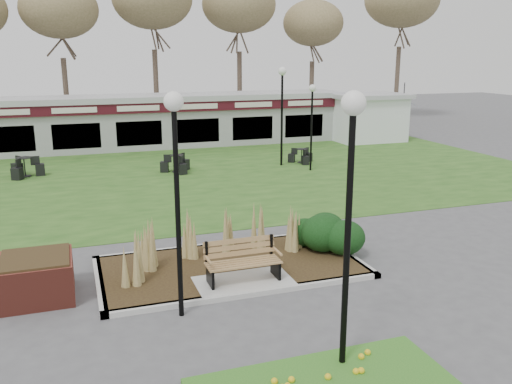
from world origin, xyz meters
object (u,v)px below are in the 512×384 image
object	(u,v)px
park_bench	(242,260)
lamp_post_near_right	(350,172)
brick_planter	(37,278)
service_hut	(367,117)
lamp_post_near_left	(176,157)
lamp_post_mid_right	(282,94)
food_pavilion	(136,121)
bistro_set_b	(177,166)
bistro_set_d	(302,158)
bistro_set_a	(25,170)
lamp_post_far_right	(312,108)
patio_umbrella	(403,115)

from	to	relation	value
park_bench	lamp_post_near_right	xyz separation A→B (m)	(0.59, -3.75, 2.78)
park_bench	brick_planter	distance (m)	4.47
brick_planter	service_hut	xyz separation A→B (m)	(17.90, 17.00, 0.97)
lamp_post_near_left	lamp_post_mid_right	distance (m)	15.36
food_pavilion	bistro_set_b	size ratio (longest dim) A/B	17.41
lamp_post_near_left	lamp_post_near_right	size ratio (longest dim) A/B	0.97
food_pavilion	lamp_post_mid_right	world-z (taller)	lamp_post_mid_right
bistro_set_d	bistro_set_a	bearing A→B (deg)	175.14
park_bench	brick_planter	xyz separation A→B (m)	(-4.40, 0.75, -0.11)
lamp_post_near_right	bistro_set_b	size ratio (longest dim) A/B	3.27
bistro_set_a	bistro_set_d	world-z (taller)	bistro_set_a
lamp_post_near_right	bistro_set_a	world-z (taller)	lamp_post_near_right
food_pavilion	brick_planter	bearing A→B (deg)	-103.06
lamp_post_mid_right	bistro_set_d	world-z (taller)	lamp_post_mid_right
service_hut	lamp_post_near_right	distance (m)	25.15
brick_planter	lamp_post_near_right	distance (m)	7.32
park_bench	bistro_set_d	distance (m)	14.42
park_bench	lamp_post_near_right	world-z (taller)	lamp_post_near_right
service_hut	lamp_post_far_right	bearing A→B (deg)	-134.82
food_pavilion	bistro_set_d	size ratio (longest dim) A/B	19.35
park_bench	service_hut	size ratio (longest dim) A/B	0.39
park_bench	service_hut	world-z (taller)	service_hut
lamp_post_near_right	bistro_set_b	xyz separation A→B (m)	(0.30, 16.21, -3.09)
food_pavilion	lamp_post_far_right	world-z (taller)	lamp_post_far_right
lamp_post_near_left	lamp_post_mid_right	bearing A→B (deg)	60.89
lamp_post_near_left	patio_umbrella	xyz separation A→B (m)	(17.63, 18.80, -1.80)
brick_planter	service_hut	size ratio (longest dim) A/B	0.34
lamp_post_near_right	service_hut	bearing A→B (deg)	59.02
park_bench	food_pavilion	xyz separation A→B (m)	(0.00, 19.71, 0.89)
bistro_set_b	bistro_set_d	world-z (taller)	bistro_set_b
service_hut	lamp_post_near_right	bearing A→B (deg)	-120.98
bistro_set_a	bistro_set_b	size ratio (longest dim) A/B	1.10
lamp_post_near_left	lamp_post_near_right	world-z (taller)	lamp_post_near_right
lamp_post_near_left	lamp_post_mid_right	xyz separation A→B (m)	(7.47, 13.42, 0.05)
lamp_post_far_right	bistro_set_a	world-z (taller)	lamp_post_far_right
bistro_set_b	lamp_post_near_left	bearing A→B (deg)	-100.56
lamp_post_far_right	lamp_post_near_left	bearing A→B (deg)	-124.83
park_bench	bistro_set_d	world-z (taller)	park_bench
patio_umbrella	brick_planter	bearing A→B (deg)	-140.19
service_hut	bistro_set_b	xyz separation A→B (m)	(-12.61, -5.29, -1.17)
lamp_post_mid_right	service_hut	bearing A→B (deg)	35.11
brick_planter	lamp_post_mid_right	xyz separation A→B (m)	(10.24, 11.62, 2.84)
lamp_post_near_left	bistro_set_a	distance (m)	15.49
bistro_set_a	lamp_post_mid_right	bearing A→B (deg)	-6.53
service_hut	bistro_set_b	distance (m)	13.72
park_bench	bistro_set_a	world-z (taller)	park_bench
service_hut	lamp_post_mid_right	bearing A→B (deg)	-144.89
bistro_set_a	food_pavilion	bearing A→B (deg)	47.97
service_hut	lamp_post_far_right	xyz separation A→B (m)	(-6.82, -6.86, 1.35)
bistro_set_a	patio_umbrella	size ratio (longest dim) A/B	0.67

